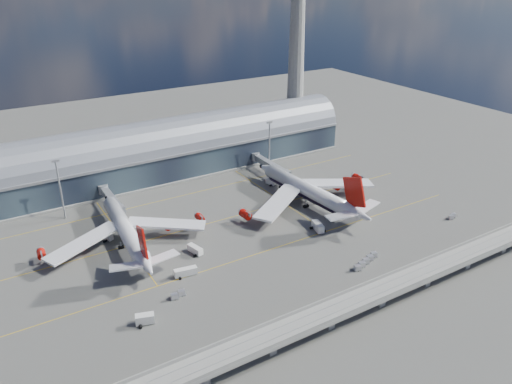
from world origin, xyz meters
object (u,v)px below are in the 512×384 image
control_tower (296,53)px  airliner_right (309,191)px  cargo_train_0 (178,295)px  service_truck_5 (107,236)px  service_truck_3 (318,227)px  floodlight_mast_left (60,188)px  service_truck_1 (145,319)px  airliner_left (126,231)px  service_truck_4 (271,182)px  cargo_train_1 (366,261)px  floodlight_mast_right (269,145)px  cargo_train_2 (452,216)px  service_truck_2 (186,272)px  service_truck_0 (195,250)px

control_tower → airliner_right: (-41.12, -69.14, -45.79)m
cargo_train_0 → service_truck_5: bearing=21.5°
service_truck_3 → cargo_train_0: bearing=-156.2°
airliner_right → floodlight_mast_left: bearing=152.1°
service_truck_1 → airliner_left: bearing=5.5°
service_truck_4 → cargo_train_1: size_ratio=0.38×
floodlight_mast_right → airliner_right: (-6.12, -41.14, -7.79)m
floodlight_mast_left → floodlight_mast_right: (100.00, 0.00, 0.00)m
cargo_train_2 → service_truck_2: bearing=94.8°
service_truck_0 → cargo_train_0: size_ratio=1.28×
floodlight_mast_left → service_truck_4: (91.05, -15.42, -12.24)m
airliner_right → cargo_train_0: airliner_right is taller
control_tower → cargo_train_0: size_ratio=18.72×
airliner_right → service_truck_2: bearing=-165.6°
control_tower → floodlight_mast_left: 143.01m
service_truck_1 → service_truck_2: (20.22, 16.44, -0.12)m
floodlight_mast_right → cargo_train_0: floodlight_mast_right is taller
airliner_left → service_truck_3: airliner_left is taller
service_truck_2 → cargo_train_0: (-6.96, -9.72, -0.52)m
airliner_right → service_truck_0: bearing=-173.2°
floodlight_mast_left → service_truck_1: floodlight_mast_left is taller
airliner_right → service_truck_1: airliner_right is taller
cargo_train_1 → airliner_left: bearing=67.5°
service_truck_4 → service_truck_5: (-81.45, -10.84, -0.06)m
service_truck_5 → cargo_train_2: bearing=-51.2°
cargo_train_2 → service_truck_3: bearing=83.7°
floodlight_mast_right → service_truck_5: floodlight_mast_right is taller
control_tower → floodlight_mast_right: 58.76m
service_truck_5 → cargo_train_2: (126.77, -56.94, -0.51)m
service_truck_4 → service_truck_5: 82.17m
service_truck_1 → cargo_train_2: service_truck_1 is taller
service_truck_3 → service_truck_2: bearing=-164.6°
floodlight_mast_left → service_truck_3: size_ratio=3.56×
service_truck_2 → service_truck_5: 41.10m
airliner_left → service_truck_2: 31.84m
floodlight_mast_left → service_truck_3: 104.27m
floodlight_mast_left → airliner_right: size_ratio=0.36×
service_truck_0 → cargo_train_0: 26.34m
control_tower → service_truck_1: bearing=-140.1°
floodlight_mast_left → service_truck_1: bearing=-86.4°
control_tower → service_truck_2: control_tower is taller
service_truck_2 → cargo_train_2: 112.65m
service_truck_3 → service_truck_5: 81.46m
service_truck_3 → cargo_train_1: service_truck_3 is taller
floodlight_mast_right → airliner_left: bearing=-158.0°
control_tower → cargo_train_2: size_ratio=21.14×
service_truck_4 → cargo_train_2: (45.32, -67.78, -0.57)m
floodlight_mast_left → cargo_train_0: floodlight_mast_left is taller
control_tower → service_truck_2: size_ratio=12.89×
service_truck_0 → cargo_train_2: bearing=-30.3°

